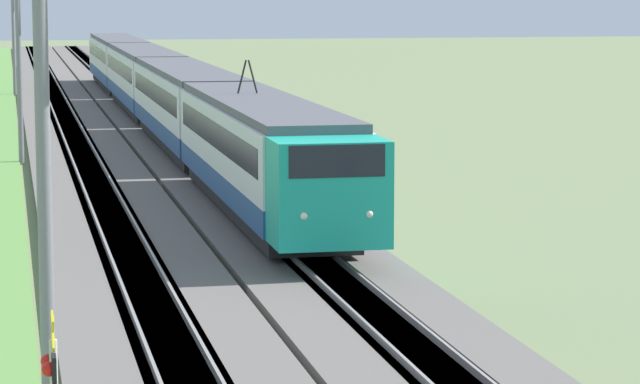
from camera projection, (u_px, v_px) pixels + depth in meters
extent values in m
cube|color=#605B56|center=(81.00, 154.00, 64.83)|extent=(240.00, 4.40, 0.30)
cube|color=#605B56|center=(187.00, 152.00, 65.75)|extent=(240.00, 4.40, 0.30)
cube|color=#4C4238|center=(81.00, 154.00, 64.83)|extent=(240.00, 1.57, 0.30)
cube|color=gray|center=(68.00, 150.00, 64.69)|extent=(240.00, 0.07, 0.15)
cube|color=gray|center=(93.00, 149.00, 64.91)|extent=(240.00, 0.07, 0.15)
cube|color=#4C4238|center=(187.00, 152.00, 65.75)|extent=(240.00, 1.57, 0.30)
cube|color=gray|center=(175.00, 147.00, 65.61)|extent=(240.00, 0.07, 0.15)
cube|color=gray|center=(199.00, 147.00, 65.83)|extent=(240.00, 0.07, 0.15)
cube|color=#19A88E|center=(329.00, 192.00, 36.80)|extent=(1.95, 2.80, 2.59)
cube|color=black|center=(331.00, 158.00, 36.40)|extent=(1.40, 2.33, 0.78)
sphere|color=#F2EAC6|center=(304.00, 216.00, 35.79)|extent=(0.20, 0.20, 0.20)
sphere|color=#F2EAC6|center=(369.00, 214.00, 36.12)|extent=(0.20, 0.20, 0.20)
cube|color=navy|center=(262.00, 180.00, 46.54)|extent=(17.88, 2.91, 0.73)
cube|color=silver|center=(261.00, 138.00, 46.37)|extent=(17.88, 2.91, 1.87)
cube|color=black|center=(261.00, 133.00, 46.35)|extent=(16.45, 2.93, 0.78)
cube|color=#515156|center=(261.00, 104.00, 46.23)|extent=(17.88, 2.68, 0.25)
cube|color=black|center=(262.00, 201.00, 46.63)|extent=(16.99, 2.48, 0.55)
cylinder|color=black|center=(287.00, 233.00, 39.57)|extent=(0.86, 0.12, 0.86)
cylinder|color=black|center=(326.00, 231.00, 39.78)|extent=(0.86, 0.12, 0.86)
cube|color=navy|center=(187.00, 125.00, 65.42)|extent=(19.83, 2.91, 0.73)
cube|color=silver|center=(187.00, 95.00, 65.25)|extent=(19.83, 2.91, 1.87)
cube|color=black|center=(187.00, 91.00, 65.23)|extent=(18.24, 2.93, 0.78)
cube|color=#515156|center=(187.00, 70.00, 65.11)|extent=(19.83, 2.68, 0.25)
cube|color=black|center=(188.00, 139.00, 65.51)|extent=(18.84, 2.48, 0.55)
cube|color=navy|center=(145.00, 93.00, 85.25)|extent=(19.83, 2.91, 0.73)
cube|color=silver|center=(145.00, 70.00, 85.07)|extent=(19.83, 2.91, 1.87)
cube|color=black|center=(145.00, 67.00, 85.05)|extent=(18.24, 2.93, 0.78)
cube|color=#515156|center=(144.00, 51.00, 84.93)|extent=(19.83, 2.68, 0.25)
cube|color=black|center=(145.00, 104.00, 85.33)|extent=(18.84, 2.48, 0.55)
cube|color=navy|center=(119.00, 73.00, 105.07)|extent=(19.83, 2.91, 0.73)
cube|color=silver|center=(118.00, 54.00, 104.90)|extent=(19.83, 2.91, 1.87)
cube|color=black|center=(118.00, 52.00, 104.88)|extent=(18.24, 2.93, 0.78)
cube|color=#515156|center=(118.00, 39.00, 104.76)|extent=(19.83, 2.68, 0.25)
cube|color=black|center=(119.00, 82.00, 105.16)|extent=(18.84, 2.48, 0.55)
cylinder|color=black|center=(242.00, 77.00, 48.70)|extent=(0.06, 0.33, 1.08)
cylinder|color=black|center=(253.00, 77.00, 48.77)|extent=(0.06, 0.33, 1.08)
cube|color=black|center=(307.00, 265.00, 39.79)|extent=(0.10, 0.10, 0.00)
cube|color=black|center=(54.00, 365.00, 20.30)|extent=(0.70, 0.06, 0.36)
sphere|color=red|center=(49.00, 369.00, 20.07)|extent=(0.20, 0.20, 0.20)
sphere|color=red|center=(48.00, 361.00, 20.50)|extent=(0.20, 0.20, 0.20)
cube|color=yellow|center=(53.00, 331.00, 20.24)|extent=(0.49, 0.03, 0.49)
cube|color=yellow|center=(53.00, 331.00, 20.24)|extent=(0.49, 0.03, 0.49)
cylinder|color=slate|center=(44.00, 169.00, 22.23)|extent=(0.22, 0.22, 9.18)
cylinder|color=slate|center=(19.00, 56.00, 61.88)|extent=(0.22, 0.22, 8.96)
cylinder|color=slate|center=(13.00, 27.00, 101.50)|extent=(0.22, 0.22, 9.29)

